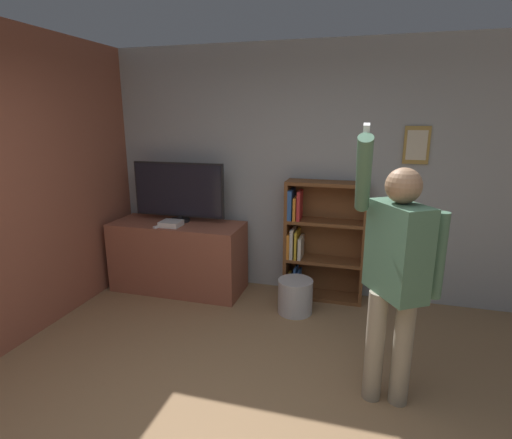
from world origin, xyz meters
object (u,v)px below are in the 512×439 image
game_console (171,224)px  waste_bin (295,296)px  person (396,268)px  bookshelf (318,241)px  television (179,191)px

game_console → waste_bin: bearing=-3.2°
waste_bin → game_console: bearing=176.8°
game_console → person: person is taller
game_console → bookshelf: size_ratio=0.17×
bookshelf → person: 1.75m
person → television: bearing=-154.7°
game_console → waste_bin: game_console is taller
bookshelf → person: (0.69, -1.56, 0.36)m
game_console → bookshelf: bookshelf is taller
person → game_console: bearing=-150.6°
television → game_console: bearing=-90.3°
game_console → bookshelf: (1.55, 0.36, -0.18)m
television → person: 2.65m
person → waste_bin: bearing=-175.5°
television → waste_bin: television is taller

